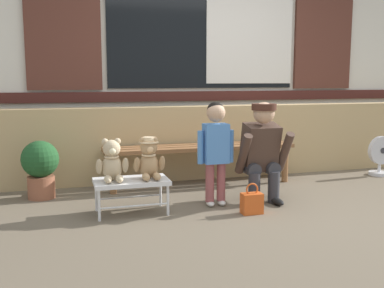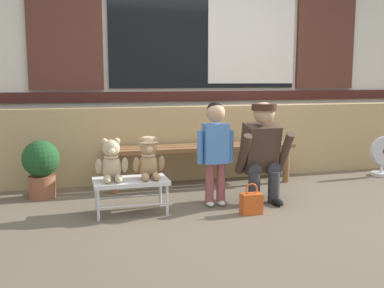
{
  "view_description": "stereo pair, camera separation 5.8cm",
  "coord_description": "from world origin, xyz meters",
  "px_view_note": "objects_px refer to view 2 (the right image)",
  "views": [
    {
      "loc": [
        -1.74,
        -3.57,
        1.16
      ],
      "look_at": [
        -0.56,
        0.45,
        0.55
      ],
      "focal_mm": 41.8,
      "sensor_mm": 36.0,
      "label": 1
    },
    {
      "loc": [
        -1.68,
        -3.58,
        1.16
      ],
      "look_at": [
        -0.56,
        0.45,
        0.55
      ],
      "focal_mm": 41.8,
      "sensor_mm": 36.0,
      "label": 2
    }
  ],
  "objects_px": {
    "teddy_bear_with_hat": "(149,159)",
    "floor_fan": "(383,156)",
    "wooden_bench_long": "(201,151)",
    "potted_plant": "(41,165)",
    "child_standing": "(215,142)",
    "handbag_on_ground": "(251,203)",
    "small_display_bench": "(131,183)",
    "teddy_bear_plain": "(111,162)",
    "adult_crouching": "(262,152)"
  },
  "relations": [
    {
      "from": "potted_plant",
      "to": "floor_fan",
      "type": "xyz_separation_m",
      "value": [
        3.91,
        -0.05,
        -0.08
      ]
    },
    {
      "from": "wooden_bench_long",
      "to": "handbag_on_ground",
      "type": "xyz_separation_m",
      "value": [
        0.11,
        -1.16,
        -0.28
      ]
    },
    {
      "from": "small_display_bench",
      "to": "child_standing",
      "type": "xyz_separation_m",
      "value": [
        0.78,
        0.03,
        0.33
      ]
    },
    {
      "from": "small_display_bench",
      "to": "adult_crouching",
      "type": "xyz_separation_m",
      "value": [
        1.25,
        0.05,
        0.21
      ]
    },
    {
      "from": "small_display_bench",
      "to": "wooden_bench_long",
      "type": "bearing_deg",
      "value": 43.89
    },
    {
      "from": "small_display_bench",
      "to": "floor_fan",
      "type": "xyz_separation_m",
      "value": [
        3.14,
        0.7,
        -0.03
      ]
    },
    {
      "from": "child_standing",
      "to": "floor_fan",
      "type": "xyz_separation_m",
      "value": [
        2.35,
        0.67,
        -0.35
      ]
    },
    {
      "from": "wooden_bench_long",
      "to": "child_standing",
      "type": "distance_m",
      "value": 0.87
    },
    {
      "from": "potted_plant",
      "to": "floor_fan",
      "type": "height_order",
      "value": "potted_plant"
    },
    {
      "from": "floor_fan",
      "to": "adult_crouching",
      "type": "bearing_deg",
      "value": -160.89
    },
    {
      "from": "handbag_on_ground",
      "to": "potted_plant",
      "type": "bearing_deg",
      "value": 149.36
    },
    {
      "from": "teddy_bear_plain",
      "to": "floor_fan",
      "type": "relative_size",
      "value": 0.76
    },
    {
      "from": "teddy_bear_plain",
      "to": "potted_plant",
      "type": "bearing_deg",
      "value": 129.57
    },
    {
      "from": "wooden_bench_long",
      "to": "small_display_bench",
      "type": "xyz_separation_m",
      "value": [
        -0.89,
        -0.86,
        -0.11
      ]
    },
    {
      "from": "handbag_on_ground",
      "to": "floor_fan",
      "type": "distance_m",
      "value": 2.36
    },
    {
      "from": "child_standing",
      "to": "potted_plant",
      "type": "relative_size",
      "value": 1.68
    },
    {
      "from": "handbag_on_ground",
      "to": "floor_fan",
      "type": "xyz_separation_m",
      "value": [
        2.14,
        1.01,
        0.14
      ]
    },
    {
      "from": "wooden_bench_long",
      "to": "potted_plant",
      "type": "height_order",
      "value": "potted_plant"
    },
    {
      "from": "handbag_on_ground",
      "to": "potted_plant",
      "type": "height_order",
      "value": "potted_plant"
    },
    {
      "from": "teddy_bear_with_hat",
      "to": "child_standing",
      "type": "bearing_deg",
      "value": 2.23
    },
    {
      "from": "teddy_bear_with_hat",
      "to": "wooden_bench_long",
      "type": "bearing_deg",
      "value": 49.47
    },
    {
      "from": "small_display_bench",
      "to": "handbag_on_ground",
      "type": "height_order",
      "value": "small_display_bench"
    },
    {
      "from": "adult_crouching",
      "to": "potted_plant",
      "type": "relative_size",
      "value": 1.67
    },
    {
      "from": "small_display_bench",
      "to": "adult_crouching",
      "type": "height_order",
      "value": "adult_crouching"
    },
    {
      "from": "small_display_bench",
      "to": "potted_plant",
      "type": "relative_size",
      "value": 1.12
    },
    {
      "from": "small_display_bench",
      "to": "child_standing",
      "type": "distance_m",
      "value": 0.85
    },
    {
      "from": "handbag_on_ground",
      "to": "adult_crouching",
      "type": "bearing_deg",
      "value": 54.41
    },
    {
      "from": "teddy_bear_with_hat",
      "to": "adult_crouching",
      "type": "bearing_deg",
      "value": 2.33
    },
    {
      "from": "wooden_bench_long",
      "to": "potted_plant",
      "type": "bearing_deg",
      "value": -176.16
    },
    {
      "from": "teddy_bear_with_hat",
      "to": "potted_plant",
      "type": "distance_m",
      "value": 1.2
    },
    {
      "from": "teddy_bear_with_hat",
      "to": "adult_crouching",
      "type": "height_order",
      "value": "adult_crouching"
    },
    {
      "from": "adult_crouching",
      "to": "teddy_bear_with_hat",
      "type": "bearing_deg",
      "value": -177.67
    },
    {
      "from": "adult_crouching",
      "to": "handbag_on_ground",
      "type": "relative_size",
      "value": 3.49
    },
    {
      "from": "teddy_bear_plain",
      "to": "wooden_bench_long",
      "type": "bearing_deg",
      "value": 39.15
    },
    {
      "from": "handbag_on_ground",
      "to": "floor_fan",
      "type": "relative_size",
      "value": 0.57
    },
    {
      "from": "potted_plant",
      "to": "wooden_bench_long",
      "type": "bearing_deg",
      "value": 3.84
    },
    {
      "from": "small_display_bench",
      "to": "teddy_bear_with_hat",
      "type": "relative_size",
      "value": 1.76
    },
    {
      "from": "teddy_bear_with_hat",
      "to": "child_standing",
      "type": "distance_m",
      "value": 0.63
    },
    {
      "from": "teddy_bear_with_hat",
      "to": "floor_fan",
      "type": "bearing_deg",
      "value": 13.18
    },
    {
      "from": "teddy_bear_plain",
      "to": "potted_plant",
      "type": "relative_size",
      "value": 0.64
    },
    {
      "from": "child_standing",
      "to": "potted_plant",
      "type": "bearing_deg",
      "value": 155.2
    },
    {
      "from": "teddy_bear_with_hat",
      "to": "teddy_bear_plain",
      "type": "bearing_deg",
      "value": -179.87
    },
    {
      "from": "adult_crouching",
      "to": "handbag_on_ground",
      "type": "height_order",
      "value": "adult_crouching"
    },
    {
      "from": "small_display_bench",
      "to": "teddy_bear_plain",
      "type": "xyz_separation_m",
      "value": [
        -0.16,
        0.0,
        0.2
      ]
    },
    {
      "from": "small_display_bench",
      "to": "teddy_bear_with_hat",
      "type": "xyz_separation_m",
      "value": [
        0.16,
        0.0,
        0.21
      ]
    },
    {
      "from": "child_standing",
      "to": "adult_crouching",
      "type": "xyz_separation_m",
      "value": [
        0.47,
        0.02,
        -0.11
      ]
    },
    {
      "from": "child_standing",
      "to": "teddy_bear_plain",
      "type": "bearing_deg",
      "value": -178.48
    },
    {
      "from": "child_standing",
      "to": "handbag_on_ground",
      "type": "distance_m",
      "value": 0.64
    },
    {
      "from": "handbag_on_ground",
      "to": "teddy_bear_plain",
      "type": "bearing_deg",
      "value": 165.14
    },
    {
      "from": "small_display_bench",
      "to": "floor_fan",
      "type": "height_order",
      "value": "floor_fan"
    }
  ]
}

